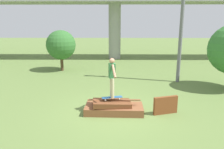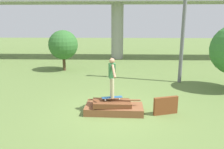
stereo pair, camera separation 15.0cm
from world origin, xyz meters
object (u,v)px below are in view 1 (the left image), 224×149
at_px(skateboard, 112,97).
at_px(skater, 112,75).
at_px(utility_pole, 183,8).
at_px(tree_behind_right, 61,45).

bearing_deg(skateboard, skater, 165.96).
height_order(skater, utility_pole, utility_pole).
relative_size(skateboard, tree_behind_right, 0.28).
bearing_deg(skater, tree_behind_right, 116.33).
bearing_deg(utility_pole, skateboard, -129.83).
relative_size(skater, utility_pole, 0.19).
relative_size(skateboard, utility_pole, 0.10).
distance_m(skateboard, skater, 0.85).
bearing_deg(utility_pole, tree_behind_right, 158.72).
xyz_separation_m(skateboard, skater, (-0.00, 0.00, 0.85)).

